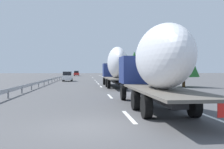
# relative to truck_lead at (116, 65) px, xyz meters

# --- Properties ---
(ground_plane) EXTENTS (260.00, 260.00, 0.00)m
(ground_plane) POSITION_rel_truck_lead_xyz_m (18.12, 3.60, -2.74)
(ground_plane) COLOR #4C4C4F
(lane_stripe_0) EXTENTS (3.20, 0.20, 0.01)m
(lane_stripe_0) POSITION_rel_truck_lead_xyz_m (-19.88, 1.80, -2.74)
(lane_stripe_0) COLOR white
(lane_stripe_0) RESTS_ON ground_plane
(lane_stripe_1) EXTENTS (3.20, 0.20, 0.01)m
(lane_stripe_1) POSITION_rel_truck_lead_xyz_m (-10.88, 1.80, -2.74)
(lane_stripe_1) COLOR white
(lane_stripe_1) RESTS_ON ground_plane
(lane_stripe_2) EXTENTS (3.20, 0.20, 0.01)m
(lane_stripe_2) POSITION_rel_truck_lead_xyz_m (1.30, 1.80, -2.74)
(lane_stripe_2) COLOR white
(lane_stripe_2) RESTS_ON ground_plane
(lane_stripe_3) EXTENTS (3.20, 0.20, 0.01)m
(lane_stripe_3) POSITION_rel_truck_lead_xyz_m (7.76, 1.80, -2.74)
(lane_stripe_3) COLOR white
(lane_stripe_3) RESTS_ON ground_plane
(lane_stripe_4) EXTENTS (3.20, 0.20, 0.01)m
(lane_stripe_4) POSITION_rel_truck_lead_xyz_m (14.12, 1.80, -2.74)
(lane_stripe_4) COLOR white
(lane_stripe_4) RESTS_ON ground_plane
(lane_stripe_5) EXTENTS (3.20, 0.20, 0.01)m
(lane_stripe_5) POSITION_rel_truck_lead_xyz_m (21.92, 1.80, -2.74)
(lane_stripe_5) COLOR white
(lane_stripe_5) RESTS_ON ground_plane
(lane_stripe_6) EXTENTS (3.20, 0.20, 0.01)m
(lane_stripe_6) POSITION_rel_truck_lead_xyz_m (45.74, 1.80, -2.74)
(lane_stripe_6) COLOR white
(lane_stripe_6) RESTS_ON ground_plane
(lane_stripe_7) EXTENTS (3.20, 0.20, 0.01)m
(lane_stripe_7) POSITION_rel_truck_lead_xyz_m (41.04, 1.80, -2.74)
(lane_stripe_7) COLOR white
(lane_stripe_7) RESTS_ON ground_plane
(lane_stripe_8) EXTENTS (3.20, 0.20, 0.01)m
(lane_stripe_8) POSITION_rel_truck_lead_xyz_m (67.85, 1.80, -2.74)
(lane_stripe_8) COLOR white
(lane_stripe_8) RESTS_ON ground_plane
(edge_line_right) EXTENTS (110.00, 0.20, 0.01)m
(edge_line_right) POSITION_rel_truck_lead_xyz_m (23.12, -1.90, -2.74)
(edge_line_right) COLOR white
(edge_line_right) RESTS_ON ground_plane
(truck_lead) EXTENTS (13.97, 2.55, 4.94)m
(truck_lead) POSITION_rel_truck_lead_xyz_m (0.00, 0.00, 0.00)
(truck_lead) COLOR navy
(truck_lead) RESTS_ON ground_plane
(truck_trailing) EXTENTS (12.54, 2.55, 4.40)m
(truck_trailing) POSITION_rel_truck_lead_xyz_m (-17.85, -0.00, -0.25)
(truck_trailing) COLOR navy
(truck_trailing) RESTS_ON ground_plane
(car_red_compact) EXTENTS (4.60, 1.88, 1.89)m
(car_red_compact) POSITION_rel_truck_lead_xyz_m (63.02, 7.21, -1.79)
(car_red_compact) COLOR red
(car_red_compact) RESTS_ON ground_plane
(car_white_van) EXTENTS (4.54, 1.78, 1.87)m
(car_white_van) POSITION_rel_truck_lead_xyz_m (17.91, 7.29, -1.80)
(car_white_van) COLOR white
(car_white_van) RESTS_ON ground_plane
(road_sign) EXTENTS (0.10, 0.90, 2.90)m
(road_sign) POSITION_rel_truck_lead_xyz_m (24.26, -3.10, -0.72)
(road_sign) COLOR gray
(road_sign) RESTS_ON ground_plane
(tree_0) EXTENTS (3.88, 3.88, 6.22)m
(tree_0) POSITION_rel_truck_lead_xyz_m (-0.35, -8.70, 1.00)
(tree_0) COLOR #472D19
(tree_0) RESTS_ON ground_plane
(tree_1) EXTENTS (2.73, 2.73, 5.81)m
(tree_1) POSITION_rel_truck_lead_xyz_m (22.04, -9.49, 0.79)
(tree_1) COLOR #472D19
(tree_1) RESTS_ON ground_plane
(tree_2) EXTENTS (3.97, 3.97, 6.99)m
(tree_2) POSITION_rel_truck_lead_xyz_m (54.31, -9.70, 1.35)
(tree_2) COLOR #472D19
(tree_2) RESTS_ON ground_plane
(tree_3) EXTENTS (2.52, 2.52, 7.05)m
(tree_3) POSITION_rel_truck_lead_xyz_m (42.65, -8.26, 1.51)
(tree_3) COLOR #472D19
(tree_3) RESTS_ON ground_plane
(tree_4) EXTENTS (3.70, 3.70, 6.74)m
(tree_4) POSITION_rel_truck_lead_xyz_m (29.19, -8.08, 1.56)
(tree_4) COLOR #472D19
(tree_4) RESTS_ON ground_plane
(tree_5) EXTENTS (3.51, 3.51, 5.35)m
(tree_5) POSITION_rel_truck_lead_xyz_m (39.02, -5.92, 0.75)
(tree_5) COLOR #472D19
(tree_5) RESTS_ON ground_plane
(guardrail_median) EXTENTS (94.00, 0.10, 0.76)m
(guardrail_median) POSITION_rel_truck_lead_xyz_m (21.12, 9.60, -2.17)
(guardrail_median) COLOR #9EA0A5
(guardrail_median) RESTS_ON ground_plane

